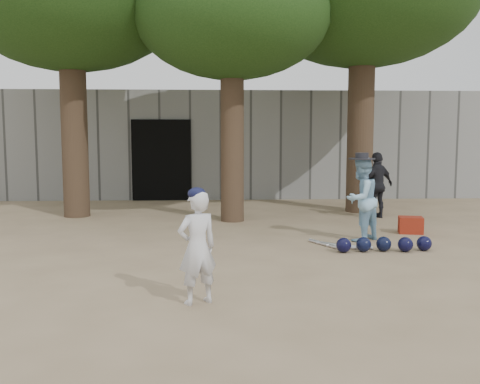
{
  "coord_description": "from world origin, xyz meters",
  "views": [
    {
      "loc": [
        0.21,
        -6.83,
        1.79
      ],
      "look_at": [
        0.6,
        1.0,
        0.95
      ],
      "focal_mm": 40.0,
      "sensor_mm": 36.0,
      "label": 1
    }
  ],
  "objects": [
    {
      "name": "spectator_blue",
      "position": [
        2.69,
        2.0,
        0.71
      ],
      "size": [
        0.88,
        0.86,
        1.42
      ],
      "primitive_type": "imported",
      "rotation": [
        0.0,
        0.0,
        3.83
      ],
      "color": "#8DBCDA",
      "rests_on": "ground"
    },
    {
      "name": "bat_pile",
      "position": [
        2.17,
        1.51,
        0.03
      ],
      "size": [
        0.9,
        0.73,
        0.06
      ],
      "color": "silver",
      "rests_on": "ground"
    },
    {
      "name": "boy_player",
      "position": [
        0.03,
        -1.27,
        0.6
      ],
      "size": [
        0.52,
        0.46,
        1.21
      ],
      "primitive_type": "imported",
      "rotation": [
        0.0,
        0.0,
        3.61
      ],
      "color": "silver",
      "rests_on": "ground"
    },
    {
      "name": "red_bag",
      "position": [
        3.81,
        2.63,
        0.15
      ],
      "size": [
        0.48,
        0.41,
        0.3
      ],
      "primitive_type": "cube",
      "rotation": [
        0.0,
        0.0,
        -0.23
      ],
      "color": "maroon",
      "rests_on": "ground"
    },
    {
      "name": "helmet_row",
      "position": [
        2.83,
        1.13,
        0.12
      ],
      "size": [
        1.51,
        0.3,
        0.23
      ],
      "color": "black",
      "rests_on": "ground"
    },
    {
      "name": "ground",
      "position": [
        0.0,
        0.0,
        0.0
      ],
      "size": [
        70.0,
        70.0,
        0.0
      ],
      "primitive_type": "plane",
      "color": "#937C5E",
      "rests_on": "ground"
    },
    {
      "name": "back_building",
      "position": [
        -0.0,
        10.33,
        1.5
      ],
      "size": [
        16.0,
        5.24,
        3.0
      ],
      "color": "gray",
      "rests_on": "ground"
    },
    {
      "name": "spectator_dark",
      "position": [
        3.73,
        4.43,
        0.71
      ],
      "size": [
        0.9,
        0.7,
        1.42
      ],
      "primitive_type": "imported",
      "rotation": [
        0.0,
        0.0,
        3.64
      ],
      "color": "black",
      "rests_on": "ground"
    }
  ]
}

